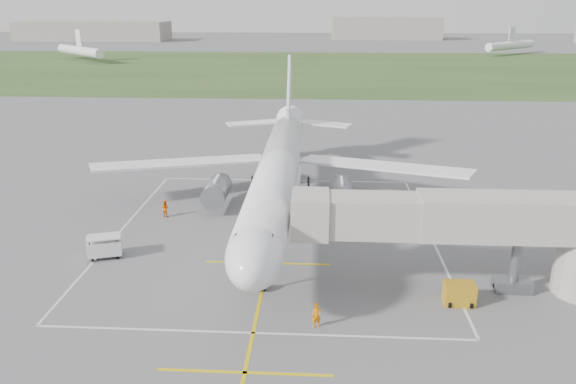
# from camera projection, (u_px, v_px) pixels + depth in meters

# --- Properties ---
(ground) EXTENTS (700.00, 700.00, 0.00)m
(ground) POSITION_uv_depth(u_px,v_px,m) (277.00, 218.00, 54.22)
(ground) COLOR #58585A
(ground) RESTS_ON ground
(grass_strip) EXTENTS (700.00, 120.00, 0.02)m
(grass_strip) POSITION_uv_depth(u_px,v_px,m) (308.00, 68.00, 177.15)
(grass_strip) COLOR #2F4A20
(grass_strip) RESTS_ON ground
(apron_markings) EXTENTS (28.20, 60.00, 0.01)m
(apron_markings) POSITION_uv_depth(u_px,v_px,m) (272.00, 242.00, 48.71)
(apron_markings) COLOR gold
(apron_markings) RESTS_ON ground
(airliner) EXTENTS (38.93, 46.75, 13.52)m
(airliner) POSITION_uv_depth(u_px,v_px,m) (277.00, 172.00, 53.52)
(airliner) COLOR white
(airliner) RESTS_ON ground
(jet_bridge) EXTENTS (23.40, 5.00, 7.20)m
(jet_bridge) POSITION_uv_depth(u_px,v_px,m) (487.00, 229.00, 39.07)
(jet_bridge) COLOR gray
(jet_bridge) RESTS_ON ground
(gpu_unit) EXTENTS (2.08, 1.48, 1.55)m
(gpu_unit) POSITION_uv_depth(u_px,v_px,m) (459.00, 294.00, 38.51)
(gpu_unit) COLOR #B38216
(gpu_unit) RESTS_ON ground
(baggage_cart) EXTENTS (3.02, 2.33, 1.85)m
(baggage_cart) POSITION_uv_depth(u_px,v_px,m) (105.00, 247.00, 45.51)
(baggage_cart) COLOR silver
(baggage_cart) RESTS_ON ground
(ramp_worker_nose) EXTENTS (0.69, 0.54, 1.69)m
(ramp_worker_nose) POSITION_uv_depth(u_px,v_px,m) (316.00, 315.00, 35.70)
(ramp_worker_nose) COLOR orange
(ramp_worker_nose) RESTS_ON ground
(ramp_worker_wing) EXTENTS (1.01, 0.93, 1.66)m
(ramp_worker_wing) POSITION_uv_depth(u_px,v_px,m) (165.00, 208.00, 54.29)
(ramp_worker_wing) COLOR orange
(ramp_worker_wing) RESTS_ON ground
(distant_hangars) EXTENTS (345.00, 49.00, 12.00)m
(distant_hangars) POSITION_uv_depth(u_px,v_px,m) (285.00, 31.00, 304.22)
(distant_hangars) COLOR gray
(distant_hangars) RESTS_ON ground
(distant_aircraft) EXTENTS (185.66, 60.69, 8.85)m
(distant_aircraft) POSITION_uv_depth(u_px,v_px,m) (308.00, 48.00, 210.41)
(distant_aircraft) COLOR white
(distant_aircraft) RESTS_ON ground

